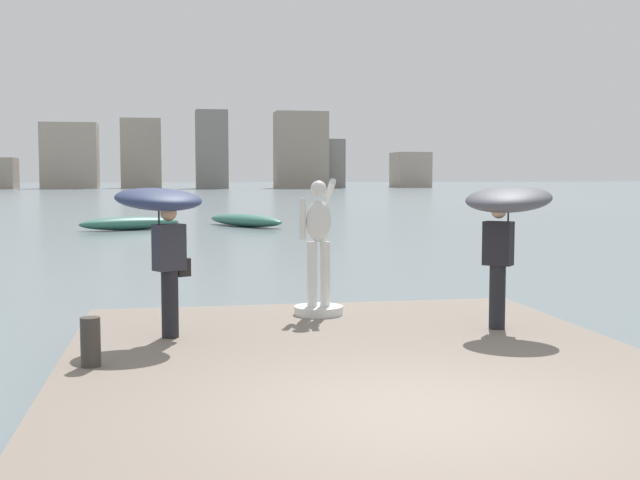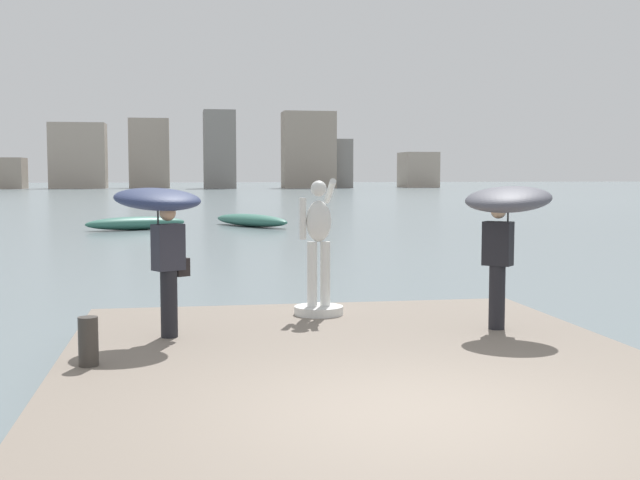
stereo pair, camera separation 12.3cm
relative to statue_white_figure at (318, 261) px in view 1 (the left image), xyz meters
The scene contains 9 objects.
ground_plane 34.92m from the statue_white_figure, 90.02° to the left, with size 400.00×400.00×0.00m, color slate.
pier 3.66m from the statue_white_figure, 90.21° to the right, with size 6.89×9.18×0.40m, color slate.
statue_white_figure is the anchor object (origin of this frame).
onlooker_left 2.79m from the statue_white_figure, 148.68° to the right, with size 1.53×1.54×2.00m.
onlooker_right 2.92m from the statue_white_figure, 34.59° to the right, with size 1.65×1.66×2.02m.
mooring_bollard 4.22m from the statue_white_figure, 137.02° to the right, with size 0.22×0.22×0.55m, color #38332D.
boat_far 25.95m from the statue_white_figure, 99.11° to the left, with size 4.71×2.72×0.60m.
boat_leftward 27.18m from the statue_white_figure, 87.43° to the left, with size 3.87×5.25×0.59m.
distant_skyline 133.98m from the statue_white_figure, 89.84° to the left, with size 93.87×12.32×13.44m.
Camera 1 is at (-2.12, -6.95, 2.53)m, focal length 45.81 mm.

